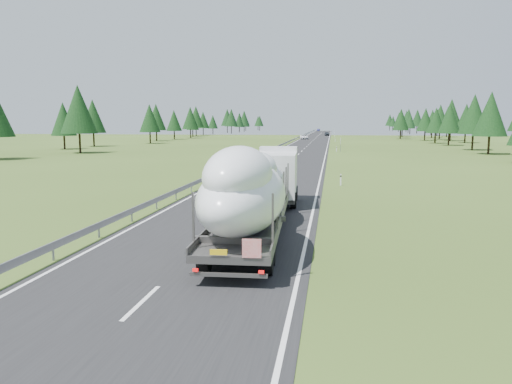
# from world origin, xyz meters

# --- Properties ---
(ground) EXTENTS (400.00, 400.00, 0.00)m
(ground) POSITION_xyz_m (0.00, 0.00, 0.00)
(ground) COLOR #354D19
(ground) RESTS_ON ground
(road_surface) EXTENTS (10.00, 400.00, 0.02)m
(road_surface) POSITION_xyz_m (0.00, 100.00, 0.01)
(road_surface) COLOR black
(road_surface) RESTS_ON ground
(guardrail) EXTENTS (0.10, 400.00, 0.76)m
(guardrail) POSITION_xyz_m (-5.30, 99.94, 0.60)
(guardrail) COLOR slate
(guardrail) RESTS_ON ground
(marker_posts) EXTENTS (0.13, 350.08, 1.00)m
(marker_posts) POSITION_xyz_m (6.50, 155.00, 0.54)
(marker_posts) COLOR silver
(marker_posts) RESTS_ON ground
(highway_sign) EXTENTS (0.08, 0.90, 2.60)m
(highway_sign) POSITION_xyz_m (7.20, 80.00, 1.81)
(highway_sign) COLOR slate
(highway_sign) RESTS_ON ground
(tree_line_right) EXTENTS (28.05, 351.82, 12.31)m
(tree_line_right) POSITION_xyz_m (39.94, 130.40, 6.86)
(tree_line_right) COLOR black
(tree_line_right) RESTS_ON ground
(tree_line_left) EXTENTS (15.80, 351.44, 12.66)m
(tree_line_left) POSITION_xyz_m (-44.71, 140.99, 6.98)
(tree_line_left) COLOR black
(tree_line_left) RESTS_ON ground
(boat_truck) EXTENTS (3.74, 20.69, 4.64)m
(boat_truck) POSITION_xyz_m (2.04, 10.07, 2.42)
(boat_truck) COLOR silver
(boat_truck) RESTS_ON ground
(distant_van) EXTENTS (2.99, 5.69, 1.53)m
(distant_van) POSITION_xyz_m (-3.36, 147.81, 0.76)
(distant_van) COLOR white
(distant_van) RESTS_ON ground
(distant_car_dark) EXTENTS (2.15, 4.73, 1.57)m
(distant_car_dark) POSITION_xyz_m (3.49, 189.11, 0.79)
(distant_car_dark) COLOR black
(distant_car_dark) RESTS_ON ground
(distant_car_blue) EXTENTS (1.88, 4.34, 1.39)m
(distant_car_blue) POSITION_xyz_m (-2.81, 291.21, 0.69)
(distant_car_blue) COLOR #1B1D4C
(distant_car_blue) RESTS_ON ground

